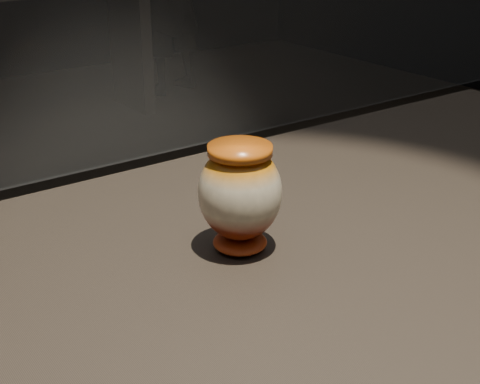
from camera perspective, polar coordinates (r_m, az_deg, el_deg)
name	(u,v)px	position (r m, az deg, el deg)	size (l,w,h in m)	color
display_plinth	(274,383)	(1.17, 2.94, -15.99)	(2.00, 0.80, 0.90)	black
main_vase	(240,194)	(0.96, 0.00, -0.16)	(0.15, 0.15, 0.16)	maroon
back_shelf	(6,30)	(4.54, -19.33, 12.88)	(2.00, 0.60, 0.90)	black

